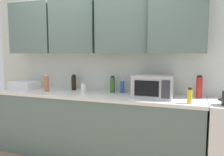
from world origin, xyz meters
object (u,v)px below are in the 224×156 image
Objects in this scene: microwave at (153,86)px; bottle_yellow_mustard at (190,96)px; dish_rack at (24,85)px; bottle_red_sauce at (199,87)px; bottle_spice_jar at (46,83)px; bottle_white_jar at (83,89)px; bottle_blue_cleaner at (122,87)px; bottle_soy_dark at (74,83)px; bottle_green_oil at (112,85)px.

microwave reaches higher than bottle_yellow_mustard.
bottle_red_sauce reaches higher than dish_rack.
bottle_spice_jar is 0.88× the size of bottle_red_sauce.
bottle_spice_jar is at bearing -174.27° from bottle_red_sauce.
dish_rack is 1.06m from bottle_white_jar.
bottle_yellow_mustard is at bearing -24.88° from bottle_blue_cleaner.
bottle_yellow_mustard is 0.76× the size of bottle_soy_dark.
bottle_red_sauce is 1.76m from bottle_soy_dark.
dish_rack is at bearing -172.14° from bottle_green_oil.
bottle_soy_dark is (-0.76, -0.02, 0.02)m from bottle_blue_cleaner.
bottle_green_oil is 0.83× the size of bottle_red_sauce.
bottle_red_sauce is 1.22× the size of bottle_soy_dark.
dish_rack is at bearing -172.09° from bottle_blue_cleaner.
bottle_blue_cleaner is 0.14m from bottle_green_oil.
bottle_yellow_mustard is (-0.10, -0.36, -0.05)m from bottle_red_sauce.
bottle_green_oil is at bearing 41.65° from bottle_white_jar.
microwave is at bearing 2.04° from bottle_spice_jar.
microwave reaches higher than dish_rack.
microwave is 1.24m from bottle_soy_dark.
bottle_green_oil reaches higher than bottle_soy_dark.
bottle_yellow_mustard is (0.90, -0.42, -0.00)m from bottle_blue_cleaner.
bottle_soy_dark reaches higher than dish_rack.
bottle_soy_dark reaches higher than bottle_blue_cleaner.
bottle_spice_jar is (0.45, -0.05, 0.06)m from dish_rack.
bottle_yellow_mustard is 1.70m from bottle_soy_dark.
bottle_soy_dark is at bearing 166.56° from bottle_yellow_mustard.
bottle_yellow_mustard is (0.44, -0.21, -0.06)m from microwave.
bottle_green_oil reaches higher than bottle_yellow_mustard.
bottle_spice_jar reaches higher than bottle_soy_dark.
bottle_white_jar is at bearing -138.35° from bottle_green_oil.
dish_rack is at bearing -176.53° from bottle_red_sauce.
bottle_green_oil is 1.01× the size of bottle_soy_dark.
bottle_spice_jar is (-1.53, -0.05, -0.02)m from microwave.
dish_rack is 2.43m from bottle_yellow_mustard.
bottle_green_oil is at bearing 162.42° from microwave.
microwave is 1.98m from dish_rack.
bottle_blue_cleaner is 0.76m from bottle_soy_dark.
bottle_white_jar is (-0.46, -0.30, -0.01)m from bottle_blue_cleaner.
microwave is at bearing 5.76° from bottle_white_jar.
bottle_green_oil is 1.14m from bottle_red_sauce.
bottle_green_oil is at bearing 159.13° from bottle_yellow_mustard.
bottle_blue_cleaner is at bearing 155.40° from microwave.
microwave is 2.72× the size of bottle_yellow_mustard.
microwave is 1.70× the size of bottle_red_sauce.
bottle_yellow_mustard is at bearing -25.19° from microwave.
bottle_soy_dark is at bearing 171.12° from microwave.
microwave is 0.63m from bottle_green_oil.
bottle_soy_dark is (0.31, 0.25, -0.01)m from bottle_spice_jar.
dish_rack is at bearing 174.95° from bottle_white_jar.
dish_rack is 2.01× the size of bottle_blue_cleaner.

